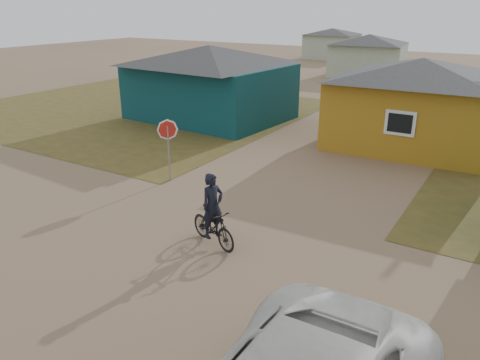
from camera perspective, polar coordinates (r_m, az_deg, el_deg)
name	(u,v)px	position (r m, az deg, el deg)	size (l,w,h in m)	color
ground	(178,266)	(11.90, -7.57, -10.30)	(120.00, 120.00, 0.00)	#86684D
grass_nw	(133,109)	(29.90, -12.93, 8.47)	(20.00, 18.00, 0.00)	brown
house_teal	(210,81)	(26.42, -3.72, 11.90)	(8.93, 7.08, 4.00)	#0A343A
house_yellow	(418,101)	(22.54, 20.90, 8.93)	(7.72, 6.76, 3.90)	#A57319
house_pale_west	(368,55)	(43.85, 15.33, 14.50)	(7.04, 6.15, 3.60)	#A8B89E
house_pale_north	(332,43)	(57.76, 11.15, 16.07)	(6.28, 5.81, 3.40)	#A8B89E
stop_sign	(168,136)	(16.85, -8.79, 5.37)	(0.71, 0.32, 2.30)	gray
cyclist	(213,220)	(12.43, -3.32, -4.85)	(1.85, 1.05, 2.02)	black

